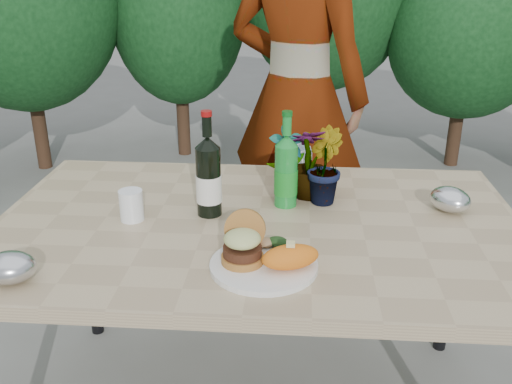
# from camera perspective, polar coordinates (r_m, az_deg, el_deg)

# --- Properties ---
(patio_table) EXTENTS (1.60, 1.00, 0.75)m
(patio_table) POSITION_cam_1_polar(r_m,az_deg,el_deg) (1.76, 0.20, -4.65)
(patio_table) COLOR tan
(patio_table) RESTS_ON ground
(shrub_hedge) EXTENTS (6.77, 5.07, 2.16)m
(shrub_hedge) POSITION_cam_1_polar(r_m,az_deg,el_deg) (3.25, 3.36, 16.34)
(shrub_hedge) COLOR #382316
(shrub_hedge) RESTS_ON ground
(dinner_plate) EXTENTS (0.28, 0.28, 0.01)m
(dinner_plate) POSITION_cam_1_polar(r_m,az_deg,el_deg) (1.48, 0.78, -7.34)
(dinner_plate) COLOR white
(dinner_plate) RESTS_ON patio_table
(burger_stack) EXTENTS (0.11, 0.16, 0.11)m
(burger_stack) POSITION_cam_1_polar(r_m,az_deg,el_deg) (1.48, -1.31, -5.11)
(burger_stack) COLOR #B7722D
(burger_stack) RESTS_ON dinner_plate
(sweet_potato) EXTENTS (0.17, 0.12, 0.06)m
(sweet_potato) POSITION_cam_1_polar(r_m,az_deg,el_deg) (1.44, 3.45, -6.50)
(sweet_potato) COLOR orange
(sweet_potato) RESTS_ON dinner_plate
(grilled_veg) EXTENTS (0.08, 0.05, 0.03)m
(grilled_veg) POSITION_cam_1_polar(r_m,az_deg,el_deg) (1.55, 1.64, -5.01)
(grilled_veg) COLOR olive
(grilled_veg) RESTS_ON dinner_plate
(wine_bottle) EXTENTS (0.08, 0.08, 0.33)m
(wine_bottle) POSITION_cam_1_polar(r_m,az_deg,el_deg) (1.74, -4.77, 1.44)
(wine_bottle) COLOR black
(wine_bottle) RESTS_ON patio_table
(sparkling_water) EXTENTS (0.07, 0.07, 0.31)m
(sparkling_water) POSITION_cam_1_polar(r_m,az_deg,el_deg) (1.80, 3.02, 2.02)
(sparkling_water) COLOR #18862E
(sparkling_water) RESTS_ON patio_table
(plastic_cup) EXTENTS (0.07, 0.07, 0.09)m
(plastic_cup) POSITION_cam_1_polar(r_m,az_deg,el_deg) (1.76, -12.36, -1.30)
(plastic_cup) COLOR white
(plastic_cup) RESTS_ON patio_table
(seedling_left) EXTENTS (0.15, 0.13, 0.24)m
(seedling_left) POSITION_cam_1_polar(r_m,az_deg,el_deg) (1.88, 3.18, 3.06)
(seedling_left) COLOR #26551D
(seedling_left) RESTS_ON patio_table
(seedling_mid) EXTENTS (0.13, 0.15, 0.24)m
(seedling_mid) POSITION_cam_1_polar(r_m,az_deg,el_deg) (1.84, 6.73, 2.61)
(seedling_mid) COLOR #256121
(seedling_mid) RESTS_ON patio_table
(seedling_right) EXTENTS (0.16, 0.16, 0.24)m
(seedling_right) POSITION_cam_1_polar(r_m,az_deg,el_deg) (1.88, 5.32, 2.94)
(seedling_right) COLOR #245F20
(seedling_right) RESTS_ON patio_table
(blue_bowl) EXTENTS (0.14, 0.14, 0.11)m
(blue_bowl) POSITION_cam_1_polar(r_m,az_deg,el_deg) (2.09, 3.80, 3.19)
(blue_bowl) COLOR white
(blue_bowl) RESTS_ON patio_table
(foil_packet_left) EXTENTS (0.14, 0.12, 0.08)m
(foil_packet_left) POSITION_cam_1_polar(r_m,az_deg,el_deg) (1.53, -23.43, -6.94)
(foil_packet_left) COLOR silver
(foil_packet_left) RESTS_ON patio_table
(foil_packet_right) EXTENTS (0.17, 0.17, 0.08)m
(foil_packet_right) POSITION_cam_1_polar(r_m,az_deg,el_deg) (1.89, 18.84, -0.70)
(foil_packet_right) COLOR silver
(foil_packet_right) RESTS_ON patio_table
(person) EXTENTS (0.79, 0.68, 1.83)m
(person) POSITION_cam_1_polar(r_m,az_deg,el_deg) (2.60, 4.11, 9.64)
(person) COLOR #926749
(person) RESTS_ON ground
(terracotta_pot) EXTENTS (0.17, 0.17, 0.14)m
(terracotta_pot) POSITION_cam_1_polar(r_m,az_deg,el_deg) (4.14, -17.56, 1.38)
(terracotta_pot) COLOR #C14C31
(terracotta_pot) RESTS_ON ground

